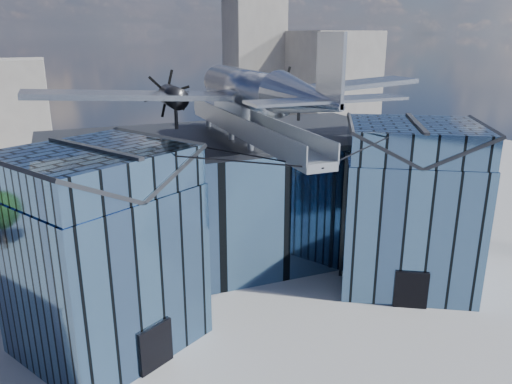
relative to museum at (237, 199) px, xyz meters
name	(u,v)px	position (x,y,z in m)	size (l,w,h in m)	color
ground_plane	(267,299)	(0.00, -5.82, -5.54)	(120.00, 120.00, 0.00)	gray
museum	(237,199)	(0.00, 0.00, 0.00)	(32.88, 24.50, 17.60)	#45668D
bg_towers	(148,85)	(1.45, 44.67, 4.47)	(77.00, 24.50, 26.00)	gray
tree_side_e	(382,169)	(19.85, 9.18, -1.89)	(4.53, 4.53, 5.39)	#372416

